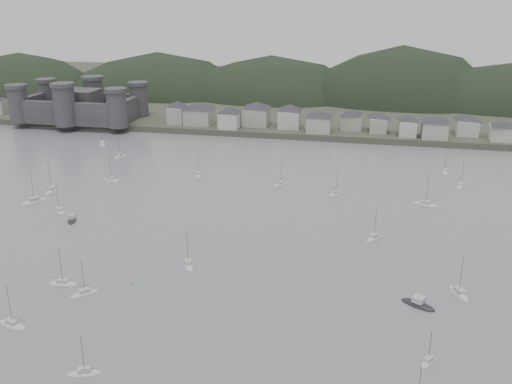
# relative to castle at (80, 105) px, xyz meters

# --- Properties ---
(ground) EXTENTS (900.00, 900.00, 0.00)m
(ground) POSITION_rel_castle_xyz_m (120.00, -179.80, -10.96)
(ground) COLOR slate
(ground) RESTS_ON ground
(far_shore_land) EXTENTS (900.00, 250.00, 3.00)m
(far_shore_land) POSITION_rel_castle_xyz_m (120.00, 115.20, -9.46)
(far_shore_land) COLOR #383D2D
(far_shore_land) RESTS_ON ground
(forested_ridge) EXTENTS (851.55, 103.94, 102.57)m
(forested_ridge) POSITION_rel_castle_xyz_m (124.83, 89.60, -22.25)
(forested_ridge) COLOR black
(forested_ridge) RESTS_ON ground
(castle) EXTENTS (66.00, 43.00, 20.00)m
(castle) POSITION_rel_castle_xyz_m (0.00, 0.00, 0.00)
(castle) COLOR #333335
(castle) RESTS_ON far_shore_land
(waterfront_town) EXTENTS (451.48, 28.46, 12.92)m
(waterfront_town) POSITION_rel_castle_xyz_m (170.59, 3.54, -2.30)
(waterfront_town) COLOR #A3A095
(waterfront_town) RESTS_ON far_shore_land
(moored_fleet) EXTENTS (238.24, 171.94, 13.10)m
(moored_fleet) POSITION_rel_castle_xyz_m (105.82, -120.41, -10.79)
(moored_fleet) COLOR silver
(moored_fleet) RESTS_ON ground
(motor_launch_near) EXTENTS (8.93, 6.95, 4.03)m
(motor_launch_near) POSITION_rel_castle_xyz_m (170.16, -157.88, -10.68)
(motor_launch_near) COLOR black
(motor_launch_near) RESTS_ON ground
(motor_launch_far) EXTENTS (5.12, 7.54, 3.71)m
(motor_launch_far) POSITION_rel_castle_xyz_m (64.72, -127.41, -10.67)
(motor_launch_far) COLOR black
(motor_launch_far) RESTS_ON ground
(mooring_buoys) EXTENTS (154.15, 100.30, 0.70)m
(mooring_buoys) POSITION_rel_castle_xyz_m (128.34, -105.58, -10.81)
(mooring_buoys) COLOR #CA8B43
(mooring_buoys) RESTS_ON ground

